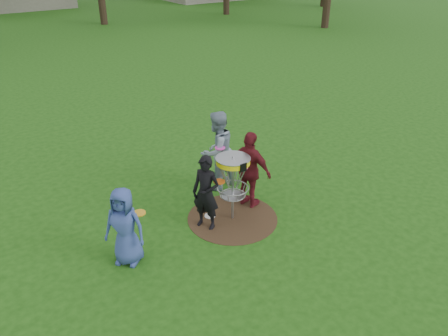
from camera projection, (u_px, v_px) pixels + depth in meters
ground at (232, 218)px, 8.72m from camera, size 100.00×100.00×0.00m
dirt_patch at (232, 218)px, 8.72m from camera, size 1.80×1.80×0.01m
player_blue at (125, 227)px, 7.24m from camera, size 0.81×0.82×1.42m
player_black at (206, 193)px, 8.13m from camera, size 0.58×0.65×1.49m
player_grey at (217, 151)px, 9.40m from camera, size 0.99×0.85×1.78m
player_maroon at (250, 170)px, 8.78m from camera, size 0.69×1.04×1.64m
disc_on_grass at (210, 216)px, 8.77m from camera, size 0.22×0.22×0.02m
disc_golf_basket at (233, 173)px, 8.24m from camera, size 0.66×0.67×1.38m
held_discs at (208, 176)px, 8.26m from camera, size 2.51×1.21×0.24m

